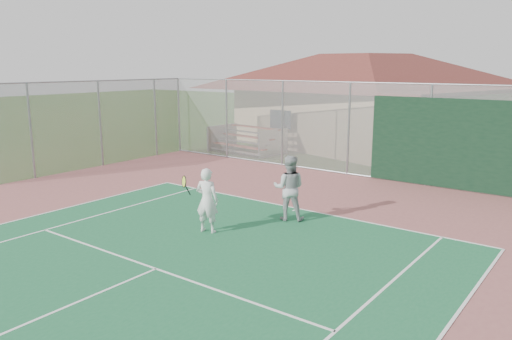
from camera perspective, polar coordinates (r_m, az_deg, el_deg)
The scene contains 6 objects.
back_fence at distance 17.99m, azimuth 19.41°, elevation 3.40°, with size 20.08×0.11×3.53m.
side_fence_left at distance 21.57m, azimuth -17.37°, elevation 5.06°, with size 0.08×9.00×3.50m.
clubhouse at distance 26.29m, azimuth 12.20°, elevation 8.81°, with size 14.67×11.62×5.56m.
bleachers at distance 23.90m, azimuth -1.14°, elevation 3.54°, with size 3.38×2.20×1.22m.
player_white_front at distance 12.41m, azimuth -5.66°, elevation -3.51°, with size 0.99×0.69×1.63m.
player_grey_back at distance 13.36m, azimuth 3.80°, elevation -2.14°, with size 1.06×0.98×1.76m.
Camera 1 is at (7.38, -0.05, 4.11)m, focal length 35.00 mm.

